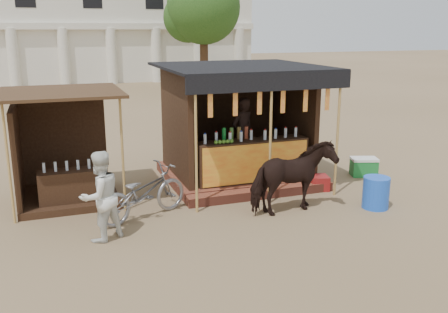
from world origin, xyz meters
TOP-DOWN VIEW (x-y plane):
  - ground at (0.00, 0.00)m, footprint 120.00×120.00m
  - main_stall at (1.01, 3.36)m, footprint 3.60×3.61m
  - secondary_stall at (-3.17, 3.24)m, footprint 2.40×2.40m
  - cow at (1.19, 0.87)m, footprint 1.83×1.04m
  - motorbike at (-1.67, 1.60)m, footprint 2.08×1.43m
  - bystander at (-2.55, 0.83)m, footprint 0.97×0.90m
  - blue_barrel at (2.95, 0.55)m, footprint 0.54×0.54m
  - red_crate at (2.46, 2.00)m, footprint 0.50×0.52m
  - cooler at (4.10, 2.60)m, footprint 0.75×0.62m
  - background_building at (-2.00, 29.94)m, footprint 26.00×7.45m
  - tree at (5.81, 22.14)m, footprint 4.50×4.40m

SIDE VIEW (x-z plane):
  - ground at x=0.00m, z-range 0.00..0.00m
  - red_crate at x=2.46m, z-range 0.00..0.33m
  - cooler at x=4.10m, z-range 0.00..0.46m
  - blue_barrel at x=2.95m, z-range 0.00..0.66m
  - motorbike at x=-1.67m, z-range 0.00..1.03m
  - cow at x=1.19m, z-range 0.00..1.46m
  - bystander at x=-2.55m, z-range 0.00..1.60m
  - secondary_stall at x=-3.17m, z-range -0.34..2.04m
  - main_stall at x=1.01m, z-range -0.36..2.42m
  - background_building at x=-2.00m, z-range -0.11..8.07m
  - tree at x=5.81m, z-range 1.13..8.13m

